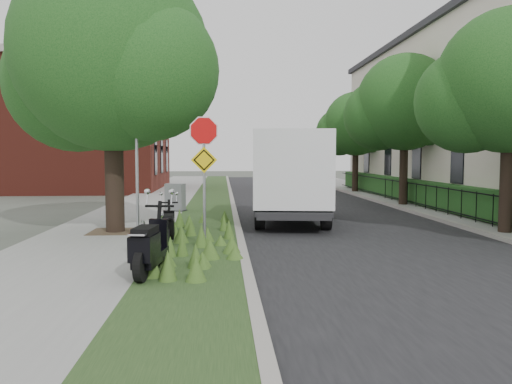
# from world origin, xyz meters

# --- Properties ---
(ground) EXTENTS (120.00, 120.00, 0.00)m
(ground) POSITION_xyz_m (0.00, 0.00, 0.00)
(ground) COLOR #4C5147
(ground) RESTS_ON ground
(sidewalk_near) EXTENTS (3.50, 60.00, 0.12)m
(sidewalk_near) POSITION_xyz_m (-4.25, 10.00, 0.06)
(sidewalk_near) COLOR gray
(sidewalk_near) RESTS_ON ground
(verge) EXTENTS (2.00, 60.00, 0.12)m
(verge) POSITION_xyz_m (-1.50, 10.00, 0.06)
(verge) COLOR #26401B
(verge) RESTS_ON ground
(kerb_near) EXTENTS (0.20, 60.00, 0.13)m
(kerb_near) POSITION_xyz_m (-0.50, 10.00, 0.07)
(kerb_near) COLOR #9E9991
(kerb_near) RESTS_ON ground
(road) EXTENTS (7.00, 60.00, 0.01)m
(road) POSITION_xyz_m (3.00, 10.00, 0.01)
(road) COLOR black
(road) RESTS_ON ground
(kerb_far) EXTENTS (0.20, 60.00, 0.13)m
(kerb_far) POSITION_xyz_m (6.50, 10.00, 0.07)
(kerb_far) COLOR #9E9991
(kerb_far) RESTS_ON ground
(footpath_far) EXTENTS (3.20, 60.00, 0.12)m
(footpath_far) POSITION_xyz_m (8.20, 10.00, 0.06)
(footpath_far) COLOR gray
(footpath_far) RESTS_ON ground
(street_tree_main) EXTENTS (6.21, 5.54, 7.66)m
(street_tree_main) POSITION_xyz_m (-4.08, 2.86, 4.80)
(street_tree_main) COLOR black
(street_tree_main) RESTS_ON ground
(bare_post) EXTENTS (0.08, 0.08, 4.00)m
(bare_post) POSITION_xyz_m (-3.20, 1.80, 2.12)
(bare_post) COLOR #A5A8AD
(bare_post) RESTS_ON ground
(bike_hoop) EXTENTS (0.06, 0.78, 0.77)m
(bike_hoop) POSITION_xyz_m (-2.70, -0.60, 0.50)
(bike_hoop) COLOR #A5A8AD
(bike_hoop) RESTS_ON ground
(sign_assembly) EXTENTS (0.94, 0.08, 3.22)m
(sign_assembly) POSITION_xyz_m (-1.40, 0.58, 2.33)
(sign_assembly) COLOR #A5A8AD
(sign_assembly) RESTS_ON ground
(fence_far) EXTENTS (0.04, 24.00, 1.00)m
(fence_far) POSITION_xyz_m (7.20, 10.00, 0.67)
(fence_far) COLOR black
(fence_far) RESTS_ON ground
(hedge_far) EXTENTS (1.00, 24.00, 1.10)m
(hedge_far) POSITION_xyz_m (7.90, 10.00, 0.67)
(hedge_far) COLOR #1E4418
(hedge_far) RESTS_ON footpath_far
(terrace_houses) EXTENTS (7.40, 26.40, 8.20)m
(terrace_houses) POSITION_xyz_m (11.49, 10.00, 4.16)
(terrace_houses) COLOR beige
(terrace_houses) RESTS_ON ground
(brick_building) EXTENTS (9.40, 10.40, 8.30)m
(brick_building) POSITION_xyz_m (-9.50, 22.00, 4.21)
(brick_building) COLOR maroon
(brick_building) RESTS_ON ground
(far_tree_a) EXTENTS (4.60, 4.10, 6.22)m
(far_tree_a) POSITION_xyz_m (6.94, 2.05, 4.13)
(far_tree_a) COLOR black
(far_tree_a) RESTS_ON ground
(far_tree_b) EXTENTS (4.83, 4.31, 6.56)m
(far_tree_b) POSITION_xyz_m (6.94, 10.05, 4.37)
(far_tree_b) COLOR black
(far_tree_b) RESTS_ON ground
(far_tree_c) EXTENTS (4.37, 3.89, 5.93)m
(far_tree_c) POSITION_xyz_m (6.94, 18.04, 3.95)
(far_tree_c) COLOR black
(far_tree_c) RESTS_ON ground
(scooter_near) EXTENTS (0.38, 1.56, 0.74)m
(scooter_near) POSITION_xyz_m (-2.29, 0.68, 0.48)
(scooter_near) COLOR black
(scooter_near) RESTS_ON ground
(scooter_far) EXTENTS (0.56, 1.92, 0.91)m
(scooter_far) POSITION_xyz_m (-2.30, -2.52, 0.56)
(scooter_far) COLOR black
(scooter_far) RESTS_ON ground
(box_truck) EXTENTS (2.87, 5.94, 2.59)m
(box_truck) POSITION_xyz_m (1.36, 5.11, 1.69)
(box_truck) COLOR #262628
(box_truck) RESTS_ON ground
(utility_cabinet) EXTENTS (0.92, 0.75, 1.06)m
(utility_cabinet) POSITION_xyz_m (-2.80, 8.03, 0.63)
(utility_cabinet) COLOR #262628
(utility_cabinet) RESTS_ON ground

